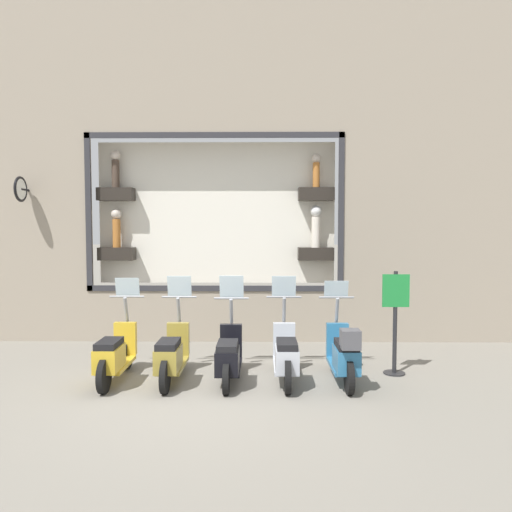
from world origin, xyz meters
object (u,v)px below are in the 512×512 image
scooter_olive_3 (172,355)px  scooter_yellow_4 (115,355)px  scooter_teal_0 (344,354)px  shop_sign_post (395,319)px  scooter_black_2 (229,356)px  scooter_silver_1 (286,355)px

scooter_olive_3 → scooter_yellow_4: scooter_olive_3 is taller
scooter_teal_0 → shop_sign_post: bearing=-59.9°
scooter_olive_3 → scooter_yellow_4: size_ratio=1.00×
scooter_black_2 → scooter_silver_1: bearing=-89.8°
scooter_teal_0 → scooter_silver_1: scooter_silver_1 is taller
scooter_black_2 → scooter_olive_3: bearing=89.8°
scooter_yellow_4 → shop_sign_post: shop_sign_post is taller
scooter_teal_0 → scooter_yellow_4: 3.65m
scooter_black_2 → scooter_olive_3: scooter_black_2 is taller
scooter_yellow_4 → shop_sign_post: bearing=-84.0°
scooter_teal_0 → scooter_olive_3: bearing=88.7°
scooter_silver_1 → shop_sign_post: (0.48, -1.86, 0.51)m
scooter_black_2 → scooter_yellow_4: bearing=89.9°
scooter_silver_1 → scooter_black_2: bearing=90.2°
scooter_yellow_4 → shop_sign_post: (0.48, -4.60, 0.51)m
scooter_olive_3 → shop_sign_post: size_ratio=1.03×
scooter_silver_1 → scooter_olive_3: size_ratio=1.00×
scooter_silver_1 → shop_sign_post: shop_sign_post is taller
scooter_silver_1 → scooter_olive_3: scooter_silver_1 is taller
scooter_teal_0 → shop_sign_post: 1.19m
scooter_silver_1 → scooter_yellow_4: bearing=90.0°
scooter_black_2 → shop_sign_post: 2.86m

